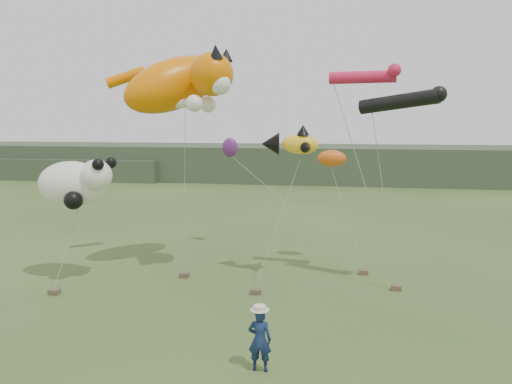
% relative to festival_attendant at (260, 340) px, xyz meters
% --- Properties ---
extents(ground, '(120.00, 120.00, 0.00)m').
position_rel_festival_attendant_xyz_m(ground, '(-0.92, 1.42, -0.89)').
color(ground, '#385123').
rests_on(ground, ground).
extents(headland, '(90.00, 13.00, 4.00)m').
position_rel_festival_attendant_xyz_m(headland, '(-4.04, 46.11, 1.03)').
color(headland, '#2D3D28').
rests_on(headland, ground).
extents(festival_attendant, '(0.65, 0.43, 1.78)m').
position_rel_festival_attendant_xyz_m(festival_attendant, '(0.00, 0.00, 0.00)').
color(festival_attendant, '#132348').
rests_on(festival_attendant, ground).
extents(sandbag_anchors, '(13.92, 5.12, 0.20)m').
position_rel_festival_attendant_xyz_m(sandbag_anchors, '(-1.46, 7.08, -0.79)').
color(sandbag_anchors, brown).
rests_on(sandbag_anchors, ground).
extents(cat_kite, '(6.57, 5.37, 3.75)m').
position_rel_festival_attendant_xyz_m(cat_kite, '(-4.98, 8.87, 7.66)').
color(cat_kite, orange).
rests_on(cat_kite, ground).
extents(fish_kite, '(2.57, 1.72, 1.32)m').
position_rel_festival_attendant_xyz_m(fish_kite, '(-0.10, 8.30, 5.03)').
color(fish_kite, yellow).
rests_on(fish_kite, ground).
extents(tube_kites, '(4.53, 2.18, 2.03)m').
position_rel_festival_attendant_xyz_m(tube_kites, '(3.98, 8.20, 7.20)').
color(tube_kites, black).
rests_on(tube_kites, ground).
extents(panda_kite, '(3.47, 2.25, 2.16)m').
position_rel_festival_attendant_xyz_m(panda_kite, '(-9.03, 6.57, 3.35)').
color(panda_kite, white).
rests_on(panda_kite, ground).
extents(misc_kites, '(6.57, 2.91, 1.27)m').
position_rel_festival_attendant_xyz_m(misc_kites, '(-0.42, 12.02, 4.35)').
color(misc_kites, '#D75915').
rests_on(misc_kites, ground).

